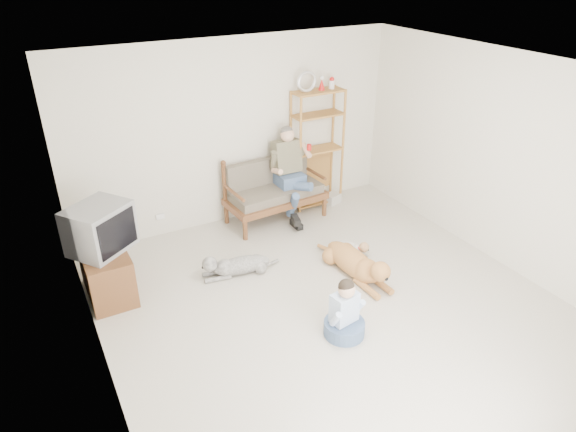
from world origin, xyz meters
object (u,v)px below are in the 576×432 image
loveseat (274,189)px  etagere (317,148)px  tv_stand (106,273)px  golden_retriever (358,264)px

loveseat → etagere: (0.82, 0.11, 0.47)m
etagere → tv_stand: bearing=-165.1°
etagere → tv_stand: 3.67m
tv_stand → etagere: bearing=14.6°
loveseat → tv_stand: 2.80m
etagere → golden_retriever: bearing=-107.0°
etagere → golden_retriever: etagere is taller
loveseat → golden_retriever: 1.98m
loveseat → etagere: size_ratio=0.71×
loveseat → etagere: etagere is taller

